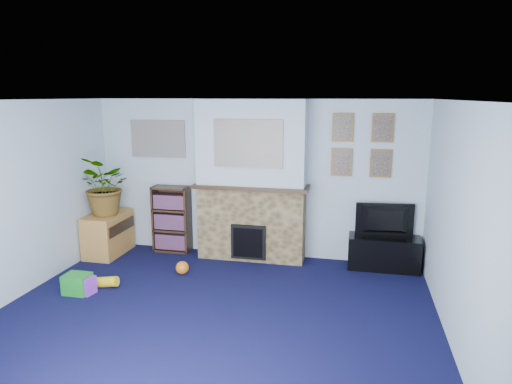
% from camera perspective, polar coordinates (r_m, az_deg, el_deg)
% --- Properties ---
extents(floor, '(5.00, 4.50, 0.01)m').
position_cam_1_polar(floor, '(5.29, -5.72, -15.66)').
color(floor, '#0D0F34').
rests_on(floor, ground).
extents(ceiling, '(5.00, 4.50, 0.01)m').
position_cam_1_polar(ceiling, '(4.69, -6.34, 11.32)').
color(ceiling, white).
rests_on(ceiling, wall_back).
extents(wall_back, '(5.00, 0.04, 2.40)m').
position_cam_1_polar(wall_back, '(6.97, -0.19, 1.66)').
color(wall_back, '#AEC3D2').
rests_on(wall_back, ground).
extents(wall_front, '(5.00, 0.04, 2.40)m').
position_cam_1_polar(wall_front, '(2.93, -20.41, -14.01)').
color(wall_front, '#AEC3D2').
rests_on(wall_front, ground).
extents(wall_left, '(0.04, 4.50, 2.40)m').
position_cam_1_polar(wall_left, '(6.10, -28.90, -1.33)').
color(wall_left, '#AEC3D2').
rests_on(wall_left, ground).
extents(wall_right, '(0.04, 4.50, 2.40)m').
position_cam_1_polar(wall_right, '(4.72, 24.26, -4.44)').
color(wall_right, '#AEC3D2').
rests_on(wall_right, ground).
extents(chimney_breast, '(1.72, 0.50, 2.40)m').
position_cam_1_polar(chimney_breast, '(6.78, -0.57, 1.23)').
color(chimney_breast, brown).
rests_on(chimney_breast, ground).
extents(collage_main, '(1.00, 0.03, 0.68)m').
position_cam_1_polar(collage_main, '(6.49, -1.00, 6.07)').
color(collage_main, gray).
rests_on(collage_main, chimney_breast).
extents(collage_left, '(0.90, 0.03, 0.58)m').
position_cam_1_polar(collage_left, '(7.37, -12.14, 6.51)').
color(collage_left, gray).
rests_on(collage_left, wall_back).
extents(portrait_tl, '(0.30, 0.03, 0.40)m').
position_cam_1_polar(portrait_tl, '(6.69, 10.81, 7.93)').
color(portrait_tl, brown).
rests_on(portrait_tl, wall_back).
extents(portrait_tr, '(0.30, 0.03, 0.40)m').
position_cam_1_polar(portrait_tr, '(6.69, 15.56, 7.71)').
color(portrait_tr, brown).
rests_on(portrait_tr, wall_back).
extents(portrait_bl, '(0.30, 0.03, 0.40)m').
position_cam_1_polar(portrait_bl, '(6.74, 10.64, 3.69)').
color(portrait_bl, brown).
rests_on(portrait_bl, wall_back).
extents(portrait_br, '(0.30, 0.03, 0.40)m').
position_cam_1_polar(portrait_br, '(6.75, 15.32, 3.48)').
color(portrait_br, brown).
rests_on(portrait_br, wall_back).
extents(tv_stand, '(0.99, 0.42, 0.47)m').
position_cam_1_polar(tv_stand, '(6.86, 15.65, -7.40)').
color(tv_stand, black).
rests_on(tv_stand, ground).
extents(television, '(0.83, 0.19, 0.47)m').
position_cam_1_polar(television, '(6.73, 15.87, -3.47)').
color(television, black).
rests_on(television, tv_stand).
extents(bookshelf, '(0.58, 0.28, 1.05)m').
position_cam_1_polar(bookshelf, '(7.39, -10.45, -3.50)').
color(bookshelf, '#312011').
rests_on(bookshelf, ground).
extents(sideboard, '(0.46, 0.84, 0.65)m').
position_cam_1_polar(sideboard, '(7.53, -18.00, -4.80)').
color(sideboard, '#B9833B').
rests_on(sideboard, ground).
extents(potted_plant, '(1.06, 1.02, 0.91)m').
position_cam_1_polar(potted_plant, '(7.29, -18.23, 0.74)').
color(potted_plant, '#26661E').
rests_on(potted_plant, sideboard).
extents(mantel_clock, '(0.11, 0.07, 0.16)m').
position_cam_1_polar(mantel_clock, '(6.75, -1.55, 1.50)').
color(mantel_clock, gold).
rests_on(mantel_clock, chimney_breast).
extents(mantel_candle, '(0.05, 0.05, 0.14)m').
position_cam_1_polar(mantel_candle, '(6.67, 1.45, 1.46)').
color(mantel_candle, '#B2BFC6').
rests_on(mantel_candle, chimney_breast).
extents(mantel_teddy, '(0.14, 0.14, 0.14)m').
position_cam_1_polar(mantel_teddy, '(6.86, -4.86, 1.58)').
color(mantel_teddy, gray).
rests_on(mantel_teddy, chimney_breast).
extents(mantel_can, '(0.06, 0.06, 0.11)m').
position_cam_1_polar(mantel_can, '(6.61, 4.86, 1.15)').
color(mantel_can, purple).
rests_on(mantel_can, chimney_breast).
extents(green_crate, '(0.31, 0.25, 0.25)m').
position_cam_1_polar(green_crate, '(6.27, -21.44, -10.49)').
color(green_crate, '#198C26').
rests_on(green_crate, ground).
extents(toy_ball, '(0.18, 0.18, 0.18)m').
position_cam_1_polar(toy_ball, '(6.53, -9.20, -9.34)').
color(toy_ball, orange).
rests_on(toy_ball, ground).
extents(toy_block, '(0.21, 0.21, 0.22)m').
position_cam_1_polar(toy_block, '(6.22, -20.46, -10.89)').
color(toy_block, purple).
rests_on(toy_block, ground).
extents(toy_tube, '(0.30, 0.13, 0.17)m').
position_cam_1_polar(toy_tube, '(6.35, -18.12, -10.64)').
color(toy_tube, yellow).
rests_on(toy_tube, ground).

